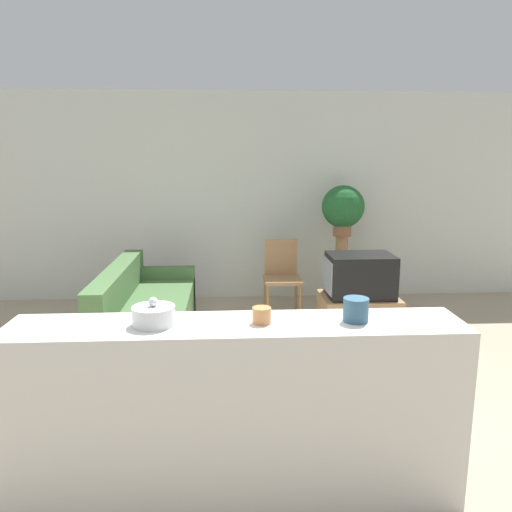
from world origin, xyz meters
name	(u,v)px	position (x,y,z in m)	size (l,w,h in m)	color
ground_plane	(236,433)	(0.00, 0.00, 0.00)	(14.00, 14.00, 0.00)	tan
wall_back	(231,197)	(0.00, 3.43, 1.35)	(9.00, 0.06, 2.70)	silver
couch	(145,317)	(-0.89, 1.70, 0.30)	(0.80, 1.94, 0.81)	#476B3D
tv_stand	(358,315)	(1.35, 1.90, 0.21)	(0.81, 0.59, 0.42)	#9E754C
television	(359,275)	(1.34, 1.90, 0.65)	(0.69, 0.50, 0.45)	black
wooden_chair	(282,273)	(0.60, 2.62, 0.51)	(0.44, 0.44, 0.90)	#9E754C
plant_stand	(341,271)	(1.39, 2.97, 0.45)	(0.16, 0.16, 0.90)	#9E754C
potted_plant	(343,208)	(1.39, 2.97, 1.25)	(0.53, 0.53, 0.64)	#8E5B3D
foreground_counter	(237,412)	(0.00, -0.65, 0.51)	(2.43, 0.44, 1.03)	silver
decorative_bowl	(154,315)	(-0.43, -0.65, 1.08)	(0.22, 0.22, 0.15)	silver
candle_jar	(262,315)	(0.13, -0.65, 1.07)	(0.10, 0.10, 0.09)	#C6844C
coffee_tin	(356,310)	(0.64, -0.65, 1.09)	(0.14, 0.14, 0.13)	#335B75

